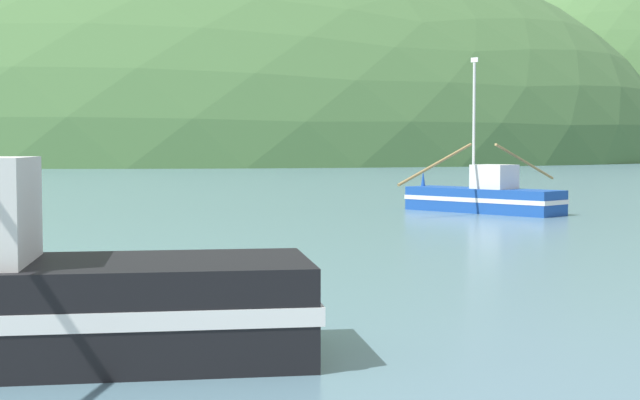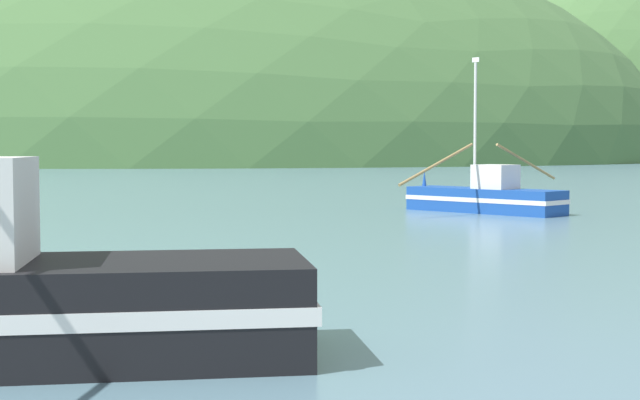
% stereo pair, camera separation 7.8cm
% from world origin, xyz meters
% --- Properties ---
extents(hill_mid_right, '(106.72, 85.37, 47.57)m').
position_xyz_m(hill_mid_right, '(103.08, 230.01, 0.00)').
color(hill_mid_right, '#386633').
rests_on(hill_mid_right, ground).
extents(hill_mid_left, '(91.44, 73.16, 88.88)m').
position_xyz_m(hill_mid_left, '(109.96, 211.59, 0.00)').
color(hill_mid_left, '#47703D').
rests_on(hill_mid_left, ground).
extents(hill_far_left, '(99.21, 79.37, 94.76)m').
position_xyz_m(hill_far_left, '(82.03, 238.62, 0.00)').
color(hill_far_left, '#386633').
rests_on(hill_far_left, ground).
extents(hill_far_right, '(201.63, 161.30, 95.26)m').
position_xyz_m(hill_far_right, '(9.35, 202.94, 0.00)').
color(hill_far_right, '#47703D').
rests_on(hill_far_right, ground).
extents(fishing_boat_blue, '(9.49, 7.09, 6.69)m').
position_xyz_m(fishing_boat_blue, '(9.45, 39.38, 0.68)').
color(fishing_boat_blue, '#19479E').
rests_on(fishing_boat_blue, ground).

